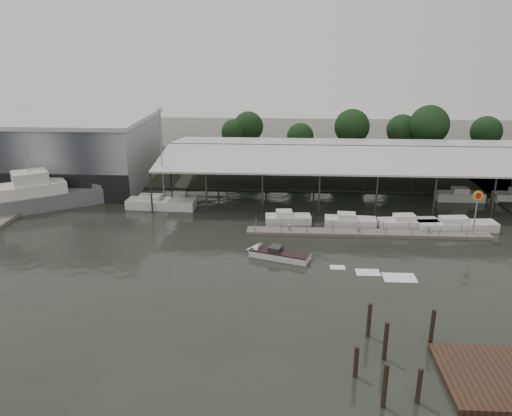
# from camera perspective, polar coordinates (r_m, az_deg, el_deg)

# --- Properties ---
(ground) EXTENTS (200.00, 200.00, 0.00)m
(ground) POSITION_cam_1_polar(r_m,az_deg,el_deg) (49.86, -3.04, -6.96)
(ground) COLOR black
(ground) RESTS_ON ground
(land_strip_far) EXTENTS (140.00, 30.00, 0.30)m
(land_strip_far) POSITION_cam_1_polar(r_m,az_deg,el_deg) (89.42, -0.13, 4.81)
(land_strip_far) COLOR #33392B
(land_strip_far) RESTS_ON ground
(land_strip_west) EXTENTS (20.00, 40.00, 0.30)m
(land_strip_west) POSITION_cam_1_polar(r_m,az_deg,el_deg) (89.87, -27.05, 2.81)
(land_strip_west) COLOR #33392B
(land_strip_west) RESTS_ON ground
(storage_warehouse) EXTENTS (24.50, 20.50, 10.50)m
(storage_warehouse) POSITION_cam_1_polar(r_m,az_deg,el_deg) (83.25, -20.40, 6.26)
(storage_warehouse) COLOR #92969B
(storage_warehouse) RESTS_ON ground
(covered_boat_shed) EXTENTS (58.24, 24.00, 6.96)m
(covered_boat_shed) POSITION_cam_1_polar(r_m,az_deg,el_deg) (75.19, 12.34, 6.43)
(covered_boat_shed) COLOR #BBBEC0
(covered_boat_shed) RESTS_ON ground
(trawler_dock) EXTENTS (3.00, 18.00, 0.50)m
(trawler_dock) POSITION_cam_1_polar(r_m,az_deg,el_deg) (71.65, -26.32, -0.61)
(trawler_dock) COLOR slate
(trawler_dock) RESTS_ON ground
(floating_dock) EXTENTS (28.00, 2.00, 1.40)m
(floating_dock) POSITION_cam_1_polar(r_m,az_deg,el_deg) (59.48, 12.57, -2.82)
(floating_dock) COLOR slate
(floating_dock) RESTS_ON ground
(shell_fuel_sign) EXTENTS (1.10, 0.18, 5.55)m
(shell_fuel_sign) POSITION_cam_1_polar(r_m,az_deg,el_deg) (61.41, 23.93, 0.35)
(shell_fuel_sign) COLOR gray
(shell_fuel_sign) RESTS_ON ground
(grey_trawler) EXTENTS (17.92, 14.28, 8.84)m
(grey_trawler) POSITION_cam_1_polar(r_m,az_deg,el_deg) (72.91, -23.21, 1.24)
(grey_trawler) COLOR slate
(grey_trawler) RESTS_ON ground
(white_sailboat) EXTENTS (9.31, 3.05, 13.57)m
(white_sailboat) POSITION_cam_1_polar(r_m,az_deg,el_deg) (68.24, -10.92, 0.51)
(white_sailboat) COLOR white
(white_sailboat) RESTS_ON ground
(speedboat_underway) EXTENTS (17.36, 7.34, 2.00)m
(speedboat_underway) POSITION_cam_1_polar(r_m,az_deg,el_deg) (52.21, 2.15, -5.24)
(speedboat_underway) COLOR white
(speedboat_underway) RESTS_ON ground
(moored_cruiser_0) EXTENTS (5.70, 2.63, 1.70)m
(moored_cruiser_0) POSITION_cam_1_polar(r_m,az_deg,el_deg) (61.59, 3.62, -1.23)
(moored_cruiser_0) COLOR white
(moored_cruiser_0) RESTS_ON ground
(moored_cruiser_1) EXTENTS (6.29, 2.62, 1.70)m
(moored_cruiser_1) POSITION_cam_1_polar(r_m,az_deg,el_deg) (61.65, 10.65, -1.51)
(moored_cruiser_1) COLOR white
(moored_cruiser_1) RESTS_ON ground
(moored_cruiser_2) EXTENTS (7.31, 2.85, 1.70)m
(moored_cruiser_2) POSITION_cam_1_polar(r_m,az_deg,el_deg) (62.77, 16.94, -1.65)
(moored_cruiser_2) COLOR white
(moored_cruiser_2) RESTS_ON ground
(moored_cruiser_3) EXTENTS (9.43, 2.97, 1.70)m
(moored_cruiser_3) POSITION_cam_1_polar(r_m,az_deg,el_deg) (63.89, 21.95, -1.86)
(moored_cruiser_3) COLOR white
(moored_cruiser_3) RESTS_ON ground
(mooring_pilings) EXTENTS (6.49, 8.10, 3.67)m
(mooring_pilings) POSITION_cam_1_polar(r_m,az_deg,el_deg) (36.81, 15.18, -15.89)
(mooring_pilings) COLOR #2D2416
(mooring_pilings) RESTS_ON ground
(horizon_tree_line) EXTENTS (64.58, 10.75, 10.61)m
(horizon_tree_line) POSITION_cam_1_polar(r_m,az_deg,el_deg) (95.85, 15.56, 8.64)
(horizon_tree_line) COLOR #2F2215
(horizon_tree_line) RESTS_ON ground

